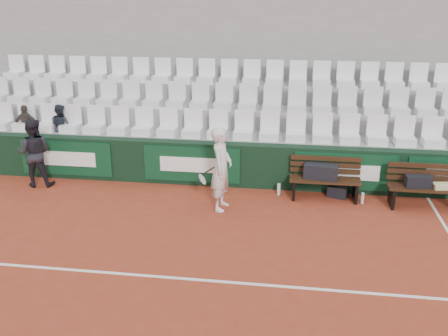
% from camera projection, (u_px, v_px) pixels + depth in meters
% --- Properties ---
extents(ground, '(80.00, 80.00, 0.00)m').
position_uv_depth(ground, '(156.00, 277.00, 7.88)').
color(ground, '#993822').
rests_on(ground, ground).
extents(court_baseline, '(18.00, 0.06, 0.01)m').
position_uv_depth(court_baseline, '(156.00, 276.00, 7.88)').
color(court_baseline, white).
rests_on(court_baseline, ground).
extents(back_barrier, '(18.00, 0.34, 1.00)m').
position_uv_depth(back_barrier, '(205.00, 163.00, 11.41)').
color(back_barrier, black).
rests_on(back_barrier, ground).
extents(grandstand_tier_front, '(18.00, 0.95, 1.00)m').
position_uv_depth(grandstand_tier_front, '(206.00, 155.00, 12.01)').
color(grandstand_tier_front, gray).
rests_on(grandstand_tier_front, ground).
extents(grandstand_tier_mid, '(18.00, 0.95, 1.45)m').
position_uv_depth(grandstand_tier_mid, '(213.00, 135.00, 12.82)').
color(grandstand_tier_mid, '#979895').
rests_on(grandstand_tier_mid, ground).
extents(grandstand_tier_back, '(18.00, 0.95, 1.90)m').
position_uv_depth(grandstand_tier_back, '(218.00, 117.00, 13.62)').
color(grandstand_tier_back, gray).
rests_on(grandstand_tier_back, ground).
extents(grandstand_rear_wall, '(18.00, 0.30, 4.40)m').
position_uv_depth(grandstand_rear_wall, '(221.00, 68.00, 13.77)').
color(grandstand_rear_wall, gray).
rests_on(grandstand_rear_wall, ground).
extents(seat_row_front, '(11.90, 0.44, 0.63)m').
position_uv_depth(seat_row_front, '(205.00, 124.00, 11.57)').
color(seat_row_front, white).
rests_on(seat_row_front, grandstand_tier_front).
extents(seat_row_mid, '(11.90, 0.44, 0.63)m').
position_uv_depth(seat_row_mid, '(211.00, 96.00, 12.29)').
color(seat_row_mid, silver).
rests_on(seat_row_mid, grandstand_tier_mid).
extents(seat_row_back, '(11.90, 0.44, 0.63)m').
position_uv_depth(seat_row_back, '(217.00, 72.00, 13.02)').
color(seat_row_back, white).
rests_on(seat_row_back, grandstand_tier_back).
extents(bench_left, '(1.50, 0.56, 0.45)m').
position_uv_depth(bench_left, '(324.00, 189.00, 10.71)').
color(bench_left, '#371F10').
rests_on(bench_left, ground).
extents(bench_right, '(1.50, 0.56, 0.45)m').
position_uv_depth(bench_right, '(424.00, 197.00, 10.27)').
color(bench_right, '#341B0F').
rests_on(bench_right, ground).
extents(sports_bag_left, '(0.74, 0.40, 0.30)m').
position_uv_depth(sports_bag_left, '(321.00, 171.00, 10.63)').
color(sports_bag_left, black).
rests_on(sports_bag_left, bench_left).
extents(sports_bag_right, '(0.52, 0.26, 0.23)m').
position_uv_depth(sports_bag_right, '(418.00, 181.00, 10.19)').
color(sports_bag_right, black).
rests_on(sports_bag_right, bench_right).
extents(towel, '(0.37, 0.29, 0.10)m').
position_uv_depth(towel, '(442.00, 186.00, 10.13)').
color(towel, '#CCC484').
rests_on(towel, bench_right).
extents(sports_bag_ground, '(0.47, 0.37, 0.25)m').
position_uv_depth(sports_bag_ground, '(338.00, 192.00, 10.82)').
color(sports_bag_ground, black).
rests_on(sports_bag_ground, ground).
extents(water_bottle_near, '(0.07, 0.07, 0.26)m').
position_uv_depth(water_bottle_near, '(279.00, 189.00, 10.92)').
color(water_bottle_near, silver).
rests_on(water_bottle_near, ground).
extents(water_bottle_far, '(0.07, 0.07, 0.24)m').
position_uv_depth(water_bottle_far, '(362.00, 198.00, 10.50)').
color(water_bottle_far, silver).
rests_on(water_bottle_far, ground).
extents(tennis_player, '(0.74, 0.68, 1.73)m').
position_uv_depth(tennis_player, '(221.00, 169.00, 10.02)').
color(tennis_player, silver).
rests_on(tennis_player, ground).
extents(ball_kid, '(0.86, 0.72, 1.57)m').
position_uv_depth(ball_kid, '(34.00, 153.00, 11.24)').
color(ball_kid, black).
rests_on(ball_kid, ground).
extents(spectator_b, '(0.65, 0.36, 1.05)m').
position_uv_depth(spectator_b, '(24.00, 108.00, 12.13)').
color(spectator_b, '#36302B').
rests_on(spectator_b, grandstand_tier_front).
extents(spectator_c, '(0.64, 0.56, 1.10)m').
position_uv_depth(spectator_c, '(59.00, 108.00, 12.00)').
color(spectator_c, '#202530').
rests_on(spectator_c, grandstand_tier_front).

